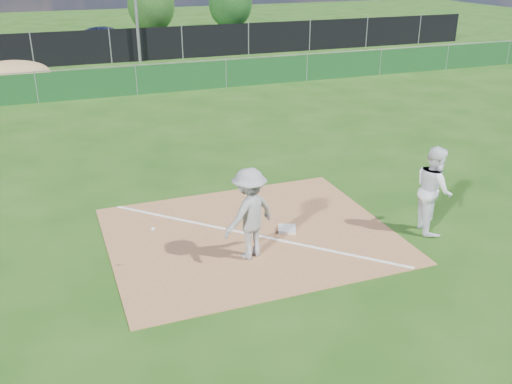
% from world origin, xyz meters
% --- Properties ---
extents(ground, '(90.00, 90.00, 0.00)m').
position_xyz_m(ground, '(0.00, 10.00, 0.00)').
color(ground, '#1D450E').
rests_on(ground, ground).
extents(infield_dirt, '(6.00, 5.00, 0.02)m').
position_xyz_m(infield_dirt, '(0.00, 1.00, 0.01)').
color(infield_dirt, '#9A643D').
rests_on(infield_dirt, ground).
extents(foul_line, '(5.01, 5.01, 0.01)m').
position_xyz_m(foul_line, '(0.00, 1.00, 0.03)').
color(foul_line, white).
rests_on(foul_line, infield_dirt).
extents(green_fence, '(44.00, 0.05, 1.20)m').
position_xyz_m(green_fence, '(0.00, 15.00, 0.60)').
color(green_fence, '#103C17').
rests_on(green_fence, ground).
extents(dirt_mound, '(3.38, 2.60, 1.17)m').
position_xyz_m(dirt_mound, '(-5.00, 18.50, 0.58)').
color(dirt_mound, '#A47F4F').
rests_on(dirt_mound, ground).
extents(black_fence, '(46.00, 0.04, 1.80)m').
position_xyz_m(black_fence, '(0.00, 23.00, 0.90)').
color(black_fence, black).
rests_on(black_fence, ground).
extents(parking_lot, '(46.00, 9.00, 0.01)m').
position_xyz_m(parking_lot, '(0.00, 28.00, 0.01)').
color(parking_lot, black).
rests_on(parking_lot, ground).
extents(first_base, '(0.50, 0.50, 0.08)m').
position_xyz_m(first_base, '(0.81, 0.88, 0.06)').
color(first_base, silver).
rests_on(first_base, infield_dirt).
extents(play_at_first, '(2.61, 1.12, 1.87)m').
position_xyz_m(play_at_first, '(-0.34, 0.13, 0.95)').
color(play_at_first, '#A3A3A6').
rests_on(play_at_first, infield_dirt).
extents(runner, '(0.98, 1.11, 1.93)m').
position_xyz_m(runner, '(3.78, -0.14, 0.96)').
color(runner, white).
rests_on(runner, ground).
extents(car_mid, '(4.47, 1.84, 1.44)m').
position_xyz_m(car_mid, '(0.47, 26.78, 0.73)').
color(car_mid, black).
rests_on(car_mid, parking_lot).
extents(car_right, '(4.50, 2.48, 1.23)m').
position_xyz_m(car_right, '(3.73, 26.54, 0.63)').
color(car_right, black).
rests_on(car_right, parking_lot).
extents(tree_mid, '(3.38, 3.38, 4.01)m').
position_xyz_m(tree_mid, '(4.44, 33.82, 2.06)').
color(tree_mid, '#382316').
rests_on(tree_mid, ground).
extents(tree_right, '(3.27, 3.27, 3.88)m').
position_xyz_m(tree_right, '(10.46, 33.71, 2.00)').
color(tree_right, '#382316').
rests_on(tree_right, ground).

